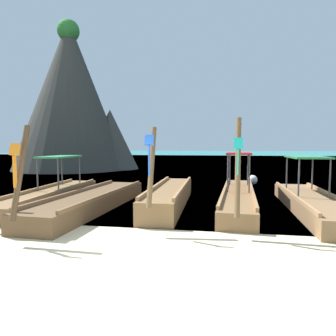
% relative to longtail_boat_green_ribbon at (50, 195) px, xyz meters
% --- Properties ---
extents(ground, '(120.00, 120.00, 0.00)m').
position_rel_longtail_boat_green_ribbon_xyz_m(ground, '(4.24, -4.73, -0.30)').
color(ground, beige).
extents(sea_water, '(120.00, 120.00, 0.00)m').
position_rel_longtail_boat_green_ribbon_xyz_m(sea_water, '(4.24, 57.49, -0.29)').
color(sea_water, teal).
rests_on(sea_water, ground).
extents(longtail_boat_green_ribbon, '(1.42, 6.51, 2.32)m').
position_rel_longtail_boat_green_ribbon_xyz_m(longtail_boat_green_ribbon, '(0.00, 0.00, 0.00)').
color(longtail_boat_green_ribbon, brown).
rests_on(longtail_boat_green_ribbon, ground).
extents(longtail_boat_orange_ribbon, '(1.57, 6.69, 2.45)m').
position_rel_longtail_boat_green_ribbon_xyz_m(longtail_boat_orange_ribbon, '(1.83, -0.64, -0.04)').
color(longtail_boat_orange_ribbon, brown).
rests_on(longtail_boat_orange_ribbon, ground).
extents(longtail_boat_blue_ribbon, '(1.11, 6.20, 2.47)m').
position_rel_longtail_boat_green_ribbon_xyz_m(longtail_boat_blue_ribbon, '(4.16, 0.30, 0.03)').
color(longtail_boat_blue_ribbon, brown).
rests_on(longtail_boat_blue_ribbon, ground).
extents(longtail_boat_turquoise_ribbon, '(1.48, 7.39, 2.66)m').
position_rel_longtail_boat_green_ribbon_xyz_m(longtail_boat_turquoise_ribbon, '(6.43, 0.92, 0.01)').
color(longtail_boat_turquoise_ribbon, brown).
rests_on(longtail_boat_turquoise_ribbon, ground).
extents(longtail_boat_yellow_ribbon, '(1.40, 6.76, 2.23)m').
position_rel_longtail_boat_green_ribbon_xyz_m(longtail_boat_yellow_ribbon, '(8.58, 0.17, -0.00)').
color(longtail_boat_yellow_ribbon, olive).
rests_on(longtail_boat_yellow_ribbon, ground).
extents(karst_rock, '(10.40, 9.51, 12.61)m').
position_rel_longtail_boat_green_ribbon_xyz_m(karst_rock, '(-6.50, 14.63, 5.67)').
color(karst_rock, '#383833').
rests_on(karst_rock, ground).
extents(mooring_buoy_near, '(0.50, 0.50, 0.50)m').
position_rel_longtail_boat_green_ribbon_xyz_m(mooring_buoy_near, '(7.50, 6.36, -0.04)').
color(mooring_buoy_near, white).
rests_on(mooring_buoy_near, sea_water).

